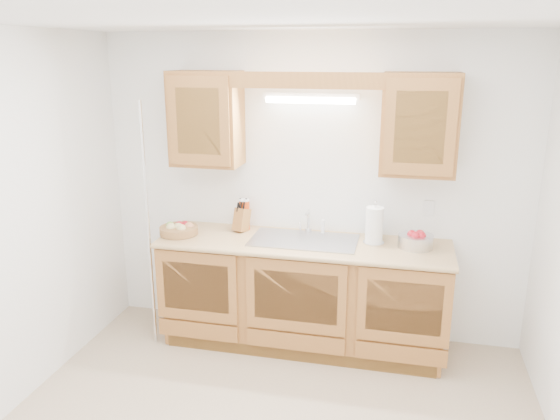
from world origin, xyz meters
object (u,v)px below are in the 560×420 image
(knife_block, at_px, (242,219))
(paper_towel, at_px, (374,226))
(fruit_basket, at_px, (179,229))
(apple_bowl, at_px, (416,240))

(knife_block, relative_size, paper_towel, 0.82)
(fruit_basket, bearing_deg, apple_bowl, 3.23)
(knife_block, bearing_deg, apple_bowl, 15.41)
(fruit_basket, distance_m, knife_block, 0.52)
(knife_block, xyz_separation_m, apple_bowl, (1.41, -0.10, -0.04))
(knife_block, xyz_separation_m, paper_towel, (1.10, -0.07, 0.04))
(knife_block, height_order, apple_bowl, knife_block)
(fruit_basket, distance_m, apple_bowl, 1.89)
(fruit_basket, bearing_deg, knife_block, 23.41)
(fruit_basket, xyz_separation_m, paper_towel, (1.57, 0.14, 0.10))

